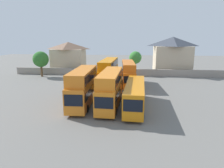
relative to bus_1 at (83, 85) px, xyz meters
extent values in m
plane|color=slate|center=(3.95, 17.63, -2.91)|extent=(140.00, 140.00, 0.00)
cube|color=gray|center=(3.95, 23.34, -2.01)|extent=(56.00, 0.50, 1.80)
cube|color=orange|center=(0.00, -0.09, -0.96)|extent=(2.88, 10.63, 3.18)
cube|color=black|center=(0.16, -5.39, -0.58)|extent=(2.26, 0.15, 1.43)
cube|color=black|center=(0.00, -0.09, -0.58)|extent=(2.89, 9.79, 1.00)
cube|color=orange|center=(-0.01, 0.17, 1.45)|extent=(2.81, 10.10, 1.64)
cube|color=black|center=(-0.01, 0.17, 1.45)|extent=(2.89, 9.58, 1.15)
cylinder|color=black|center=(1.28, -3.33, -2.36)|extent=(0.33, 1.11, 1.10)
cylinder|color=black|center=(-1.08, -3.40, -2.36)|extent=(0.33, 1.11, 1.10)
cylinder|color=black|center=(1.09, 3.21, -2.36)|extent=(0.33, 1.11, 1.10)
cylinder|color=black|center=(-1.27, 3.14, -2.36)|extent=(0.33, 1.11, 1.10)
cube|color=orange|center=(4.02, -0.41, -1.01)|extent=(2.85, 10.74, 3.08)
cube|color=black|center=(3.85, -5.76, -0.64)|extent=(2.22, 0.15, 1.39)
cube|color=black|center=(4.02, -0.41, -0.64)|extent=(2.86, 9.89, 0.97)
cube|color=orange|center=(4.02, -0.14, 1.31)|extent=(2.78, 10.21, 1.56)
cube|color=black|center=(4.02, -0.14, 1.31)|extent=(2.86, 9.68, 1.09)
cylinder|color=black|center=(5.08, -3.75, -2.36)|extent=(0.33, 1.11, 1.10)
cylinder|color=black|center=(2.75, -3.68, -2.36)|extent=(0.33, 1.11, 1.10)
cylinder|color=black|center=(5.28, 2.86, -2.36)|extent=(0.33, 1.11, 1.10)
cylinder|color=black|center=(2.96, 2.93, -2.36)|extent=(0.33, 1.11, 1.10)
cube|color=orange|center=(7.49, -0.47, -1.01)|extent=(3.06, 11.97, 3.08)
cube|color=black|center=(7.19, -6.41, -0.64)|extent=(2.18, 0.19, 1.39)
cube|color=black|center=(7.49, -0.47, -0.64)|extent=(3.05, 11.02, 0.97)
cylinder|color=black|center=(8.44, -4.19, -2.36)|extent=(0.35, 1.11, 1.10)
cylinder|color=black|center=(6.17, -4.08, -2.36)|extent=(0.35, 1.11, 1.10)
cylinder|color=black|center=(8.80, 3.15, -2.36)|extent=(0.35, 1.11, 1.10)
cylinder|color=black|center=(6.53, 3.26, -2.36)|extent=(0.35, 1.11, 1.10)
cube|color=orange|center=(2.14, 13.27, -0.98)|extent=(3.10, 11.75, 3.14)
cube|color=black|center=(1.89, 7.43, -0.60)|extent=(2.29, 0.18, 1.42)
cube|color=black|center=(2.14, 13.27, -0.60)|extent=(3.10, 10.82, 0.99)
cube|color=orange|center=(2.15, 13.56, 1.44)|extent=(3.03, 11.17, 1.70)
cube|color=black|center=(2.15, 13.56, 1.44)|extent=(3.09, 10.59, 1.19)
cylinder|color=black|center=(3.18, 9.61, -2.36)|extent=(0.35, 1.11, 1.10)
cylinder|color=black|center=(0.79, 9.72, -2.36)|extent=(0.35, 1.11, 1.10)
cylinder|color=black|center=(3.49, 16.83, -2.36)|extent=(0.35, 1.11, 1.10)
cylinder|color=black|center=(1.10, 16.93, -2.36)|extent=(0.35, 1.11, 1.10)
cube|color=orange|center=(6.24, 13.21, -1.06)|extent=(3.18, 10.78, 2.98)
cube|color=black|center=(6.63, 7.89, -0.70)|extent=(2.13, 0.23, 1.34)
cube|color=black|center=(6.24, 13.21, -0.70)|extent=(3.16, 9.93, 0.94)
cube|color=orange|center=(6.22, 13.47, 1.14)|extent=(3.09, 10.24, 1.42)
cube|color=black|center=(6.22, 13.47, 1.14)|extent=(3.14, 9.72, 0.99)
cylinder|color=black|center=(7.59, 10.00, -2.36)|extent=(0.38, 1.12, 1.10)
cylinder|color=black|center=(5.37, 9.84, -2.36)|extent=(0.38, 1.12, 1.10)
cylinder|color=black|center=(7.11, 16.57, -2.36)|extent=(0.38, 1.12, 1.10)
cylinder|color=black|center=(4.90, 16.41, -2.36)|extent=(0.38, 1.12, 1.10)
cube|color=#C6B293|center=(-11.31, 28.84, 0.32)|extent=(8.75, 6.67, 6.46)
pyramid|color=brown|center=(-11.31, 28.84, 4.54)|extent=(9.19, 7.00, 1.99)
cube|color=#C6B293|center=(17.94, 29.34, 0.80)|extent=(9.59, 7.99, 7.41)
pyramid|color=#3D424C|center=(17.94, 29.34, 5.73)|extent=(10.06, 8.39, 2.46)
cylinder|color=brown|center=(-15.74, 20.34, -1.40)|extent=(0.50, 0.50, 3.01)
sphere|color=#2D6B28|center=(-15.74, 20.34, 1.47)|extent=(3.90, 3.90, 3.90)
cylinder|color=brown|center=(7.82, 25.84, -1.23)|extent=(0.49, 0.49, 3.35)
sphere|color=#387F33|center=(7.82, 25.84, 1.59)|extent=(3.28, 3.28, 3.28)
camera|label=1|loc=(6.99, -27.29, 6.64)|focal=31.88mm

